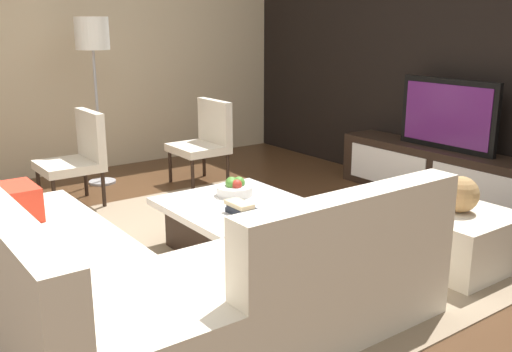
% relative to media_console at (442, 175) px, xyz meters
% --- Properties ---
extents(ground_plane, '(14.00, 14.00, 0.00)m').
position_rel_media_console_xyz_m(ground_plane, '(0.00, -2.40, -0.25)').
color(ground_plane, '#4C301C').
extents(feature_wall_back, '(6.40, 0.12, 2.80)m').
position_rel_media_console_xyz_m(feature_wall_back, '(0.00, 0.30, 1.15)').
color(feature_wall_back, black).
rests_on(feature_wall_back, ground).
extents(side_wall_left, '(0.12, 5.20, 2.80)m').
position_rel_media_console_xyz_m(side_wall_left, '(-3.20, -2.20, 1.15)').
color(side_wall_left, beige).
rests_on(side_wall_left, ground).
extents(area_rug, '(3.37, 2.61, 0.01)m').
position_rel_media_console_xyz_m(area_rug, '(-0.10, -2.40, -0.24)').
color(area_rug, gray).
rests_on(area_rug, ground).
extents(media_console, '(2.23, 0.43, 0.50)m').
position_rel_media_console_xyz_m(media_console, '(0.00, 0.00, 0.00)').
color(media_console, black).
rests_on(media_console, ground).
extents(television, '(1.02, 0.06, 0.66)m').
position_rel_media_console_xyz_m(television, '(0.00, 0.00, 0.58)').
color(television, black).
rests_on(television, media_console).
extents(sectional_couch, '(2.41, 2.28, 0.84)m').
position_rel_media_console_xyz_m(sectional_couch, '(0.51, -3.30, 0.04)').
color(sectional_couch, beige).
rests_on(sectional_couch, ground).
extents(coffee_table, '(1.03, 0.95, 0.38)m').
position_rel_media_console_xyz_m(coffee_table, '(-0.10, -2.30, -0.05)').
color(coffee_table, black).
rests_on(coffee_table, ground).
extents(accent_chair_near, '(0.53, 0.53, 0.87)m').
position_rel_media_console_xyz_m(accent_chair_near, '(-1.93, -2.81, 0.24)').
color(accent_chair_near, black).
rests_on(accent_chair_near, ground).
extents(floor_lamp, '(0.34, 0.34, 1.71)m').
position_rel_media_console_xyz_m(floor_lamp, '(-2.51, -2.38, 1.20)').
color(floor_lamp, '#A5A5AA').
rests_on(floor_lamp, ground).
extents(ottoman, '(0.70, 0.70, 0.40)m').
position_rel_media_console_xyz_m(ottoman, '(1.01, -1.21, -0.05)').
color(ottoman, beige).
rests_on(ottoman, ground).
extents(fruit_bowl, '(0.28, 0.28, 0.14)m').
position_rel_media_console_xyz_m(fruit_bowl, '(-0.28, -2.19, 0.18)').
color(fruit_bowl, silver).
rests_on(fruit_bowl, coffee_table).
extents(accent_chair_far, '(0.55, 0.50, 0.87)m').
position_rel_media_console_xyz_m(accent_chair_far, '(-1.87, -1.48, 0.24)').
color(accent_chair_far, black).
rests_on(accent_chair_far, ground).
extents(decorative_ball, '(0.25, 0.25, 0.25)m').
position_rel_media_console_xyz_m(decorative_ball, '(1.01, -1.21, 0.27)').
color(decorative_ball, '#AD8451').
rests_on(decorative_ball, ottoman).
extents(book_stack, '(0.22, 0.14, 0.09)m').
position_rel_media_console_xyz_m(book_stack, '(0.12, -2.42, 0.17)').
color(book_stack, '#1E232D').
rests_on(book_stack, coffee_table).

